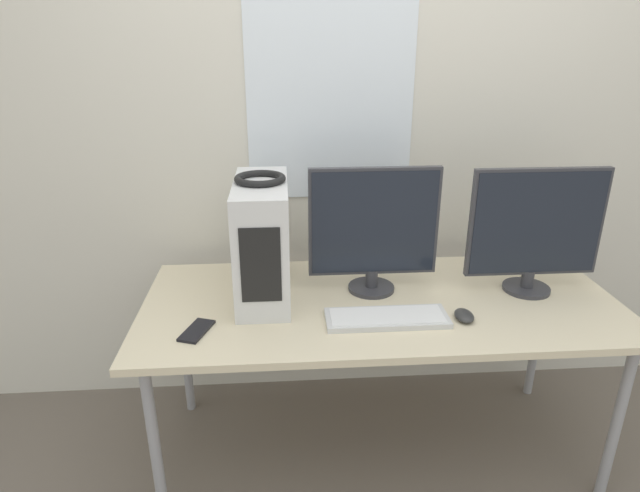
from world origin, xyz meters
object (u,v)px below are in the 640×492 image
Objects in this scene: monitor_main at (374,228)px; cell_phone at (197,331)px; monitor_right_near at (536,229)px; pc_tower at (263,240)px; headphones at (260,179)px; mouse at (464,316)px; keyboard at (387,318)px.

monitor_main reaches higher than cell_phone.
monitor_main is at bearing 175.33° from monitor_right_near.
monitor_main is at bearing -0.07° from pc_tower.
pc_tower is 0.98× the size of monitor_main.
monitor_main is 0.76m from cell_phone.
headphones is 0.90m from mouse.
keyboard is at bearing 177.72° from mouse.
mouse is 0.96m from cell_phone.
pc_tower is at bearing 159.85° from mouse.
headphones is at bearing 159.80° from mouse.
monitor_right_near is 0.46m from mouse.
headphones is 1.13× the size of cell_phone.
headphones is (0.00, 0.00, 0.24)m from pc_tower.
mouse is at bearing -146.83° from monitor_right_near.
headphones is 0.69m from keyboard.
pc_tower reaches higher than keyboard.
mouse is (0.73, -0.27, -0.21)m from pc_tower.
mouse is (0.28, -0.01, 0.00)m from keyboard.
headphones reaches higher than cell_phone.
pc_tower is 0.80m from mouse.
monitor_right_near reaches higher than keyboard.
monitor_main reaches higher than monitor_right_near.
pc_tower is at bearing -90.00° from headphones.
pc_tower is 1.06m from monitor_right_near.
monitor_right_near is 0.69m from keyboard.
keyboard is 2.62× the size of cell_phone.
monitor_main reaches higher than headphones.
pc_tower is 0.95× the size of monitor_right_near.
mouse is at bearing -41.92° from monitor_main.
monitor_right_near is (1.05, -0.05, 0.04)m from pc_tower.
keyboard is at bearing 22.22° from cell_phone.
keyboard is at bearing -161.53° from monitor_right_near.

